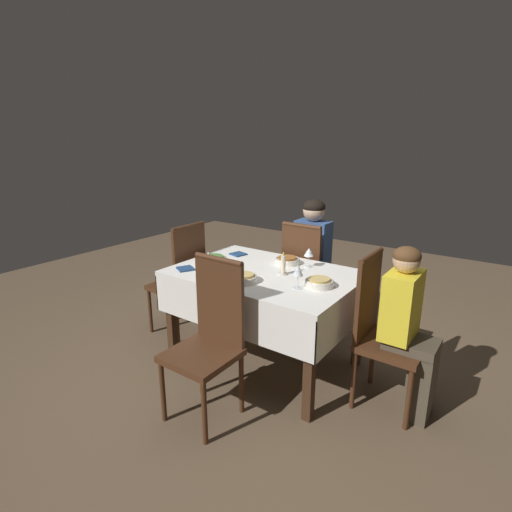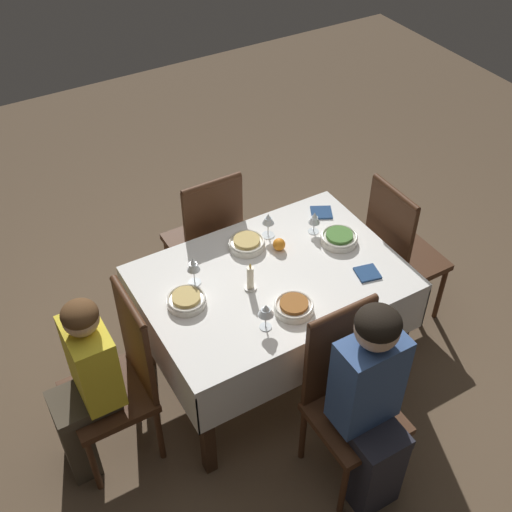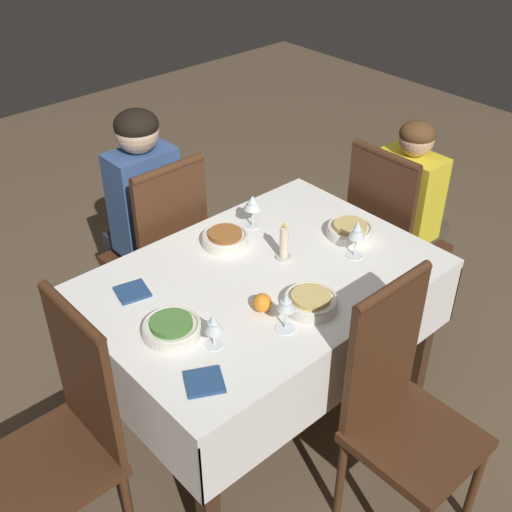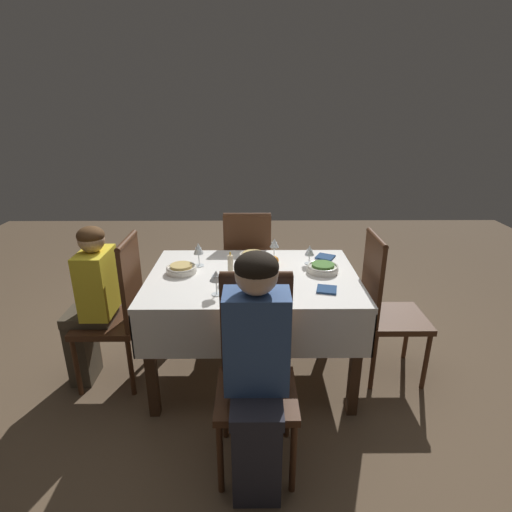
% 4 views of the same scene
% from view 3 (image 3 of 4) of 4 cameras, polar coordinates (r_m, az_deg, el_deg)
% --- Properties ---
extents(ground_plane, '(8.00, 8.00, 0.00)m').
position_cam_3_polar(ground_plane, '(2.98, 0.42, -13.44)').
color(ground_plane, brown).
extents(dining_table, '(1.34, 0.93, 0.75)m').
position_cam_3_polar(dining_table, '(2.53, 0.48, -3.55)').
color(dining_table, white).
rests_on(dining_table, ground_plane).
extents(chair_north, '(0.40, 0.40, 1.01)m').
position_cam_3_polar(chair_north, '(3.02, -8.32, 0.58)').
color(chair_north, '#472816').
rests_on(chair_north, ground_plane).
extents(chair_east, '(0.40, 0.40, 1.01)m').
position_cam_3_polar(chair_east, '(3.16, 11.75, 1.86)').
color(chair_east, '#472816').
rests_on(chair_east, ground_plane).
extents(chair_west, '(0.40, 0.40, 1.01)m').
position_cam_3_polar(chair_west, '(2.27, -16.63, -14.82)').
color(chair_west, '#472816').
rests_on(chair_west, ground_plane).
extents(chair_south, '(0.40, 0.40, 1.01)m').
position_cam_3_polar(chair_south, '(2.32, 12.83, -12.89)').
color(chair_south, '#472816').
rests_on(chair_south, ground_plane).
extents(person_adult_denim, '(0.30, 0.34, 1.19)m').
position_cam_3_polar(person_adult_denim, '(3.06, -10.23, 3.92)').
color(person_adult_denim, '#282833').
rests_on(person_adult_denim, ground_plane).
extents(person_child_yellow, '(0.33, 0.30, 1.09)m').
position_cam_3_polar(person_child_yellow, '(3.25, 13.69, 3.75)').
color(person_child_yellow, '#4C4233').
rests_on(person_child_yellow, ground_plane).
extents(bowl_north, '(0.19, 0.19, 0.06)m').
position_cam_3_polar(bowl_north, '(2.63, -2.77, 1.62)').
color(bowl_north, silver).
rests_on(bowl_north, dining_table).
extents(wine_glass_north, '(0.08, 0.08, 0.15)m').
position_cam_3_polar(wine_glass_north, '(2.70, -0.32, 4.68)').
color(wine_glass_north, white).
rests_on(wine_glass_north, dining_table).
extents(bowl_east, '(0.19, 0.19, 0.06)m').
position_cam_3_polar(bowl_east, '(2.71, 8.33, 2.32)').
color(bowl_east, silver).
rests_on(bowl_east, dining_table).
extents(wine_glass_east, '(0.07, 0.07, 0.17)m').
position_cam_3_polar(wine_glass_east, '(2.53, 8.98, 2.21)').
color(wine_glass_east, white).
rests_on(wine_glass_east, dining_table).
extents(bowl_west, '(0.20, 0.20, 0.06)m').
position_cam_3_polar(bowl_west, '(2.20, -7.51, -6.33)').
color(bowl_west, silver).
rests_on(bowl_west, dining_table).
extents(wine_glass_west, '(0.06, 0.06, 0.13)m').
position_cam_3_polar(wine_glass_west, '(2.10, -3.82, -6.07)').
color(wine_glass_west, white).
rests_on(wine_glass_west, dining_table).
extents(bowl_south, '(0.20, 0.20, 0.06)m').
position_cam_3_polar(bowl_south, '(2.30, 4.85, -4.03)').
color(bowl_south, silver).
rests_on(bowl_south, dining_table).
extents(wine_glass_south, '(0.07, 0.07, 0.15)m').
position_cam_3_polar(wine_glass_south, '(2.15, 2.70, -4.29)').
color(wine_glass_south, white).
rests_on(wine_glass_south, dining_table).
extents(candle_centerpiece, '(0.06, 0.06, 0.17)m').
position_cam_3_polar(candle_centerpiece, '(2.52, 2.49, 1.00)').
color(candle_centerpiece, beige).
rests_on(candle_centerpiece, dining_table).
extents(orange_fruit, '(0.07, 0.07, 0.07)m').
position_cam_3_polar(orange_fruit, '(2.28, 0.55, -4.17)').
color(orange_fruit, orange).
rests_on(orange_fruit, dining_table).
extents(napkin_red_folded, '(0.16, 0.16, 0.01)m').
position_cam_3_polar(napkin_red_folded, '(2.04, -4.62, -11.09)').
color(napkin_red_folded, navy).
rests_on(napkin_red_folded, dining_table).
extents(napkin_spare_side, '(0.14, 0.13, 0.01)m').
position_cam_3_polar(napkin_spare_side, '(2.42, -10.94, -3.14)').
color(napkin_spare_side, navy).
rests_on(napkin_spare_side, dining_table).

